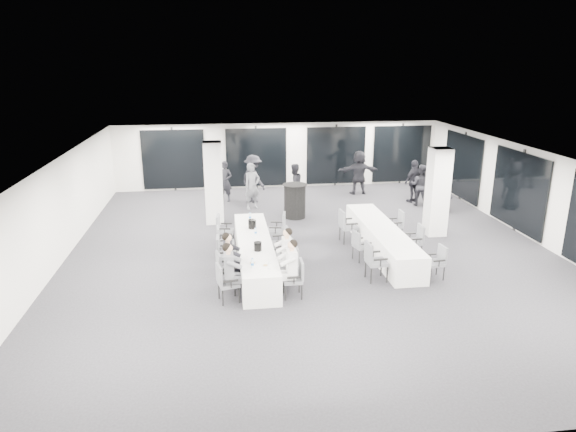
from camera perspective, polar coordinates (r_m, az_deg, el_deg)
name	(u,v)px	position (r m, az deg, el deg)	size (l,w,h in m)	color
room	(334,195)	(15.91, 5.10, 2.33)	(14.04, 16.04, 2.84)	black
column_left	(214,183)	(17.56, -8.26, 3.67)	(0.60, 0.60, 2.80)	silver
column_right	(437,192)	(16.84, 16.27, 2.57)	(0.60, 0.60, 2.80)	silver
banquet_table_main	(255,253)	(13.94, -3.71, -4.17)	(0.90, 5.00, 0.75)	white
banquet_table_side	(382,240)	(15.21, 10.39, -2.59)	(0.90, 5.00, 0.75)	white
cocktail_table	(295,201)	(18.14, 0.76, 1.70)	(0.87, 0.87, 1.21)	black
chair_main_left_near	(225,281)	(11.99, -7.01, -7.14)	(0.56, 0.59, 0.92)	#575A5F
chair_main_left_second	(225,268)	(12.66, -7.07, -5.77)	(0.56, 0.59, 0.94)	#575A5F
chair_main_left_mid	(224,252)	(13.58, -7.17, -3.99)	(0.52, 0.58, 1.00)	#575A5F
chair_main_left_fourth	(223,240)	(14.56, -7.20, -2.70)	(0.47, 0.53, 0.92)	#575A5F
chair_main_left_far	(223,229)	(15.49, -7.26, -1.40)	(0.54, 0.59, 0.96)	#575A5F
chair_main_right_near	(296,276)	(12.15, 0.89, -6.71)	(0.46, 0.52, 0.91)	#575A5F
chair_main_right_second	(291,262)	(12.92, 0.34, -5.11)	(0.48, 0.54, 0.95)	#575A5F
chair_main_right_mid	(287,252)	(13.68, -0.16, -3.97)	(0.51, 0.55, 0.89)	#575A5F
chair_main_right_fourth	(283,241)	(14.43, -0.57, -2.77)	(0.51, 0.55, 0.91)	#575A5F
chair_main_right_far	(279,227)	(15.35, -1.00, -1.28)	(0.60, 0.64, 1.03)	#575A5F
chair_side_left_near	(374,259)	(13.17, 9.49, -4.73)	(0.54, 0.59, 1.01)	#575A5F
chair_side_left_mid	(360,244)	(14.42, 7.98, -3.07)	(0.53, 0.55, 0.86)	#575A5F
chair_side_left_far	(346,224)	(15.77, 6.49, -0.90)	(0.55, 0.61, 1.02)	#575A5F
chair_side_right_near	(437,260)	(13.70, 16.27, -4.70)	(0.48, 0.52, 0.87)	#575A5F
chair_side_right_mid	(416,239)	(15.00, 14.01, -2.47)	(0.47, 0.53, 0.93)	#575A5F
chair_side_right_far	(397,223)	(16.40, 12.02, -0.74)	(0.45, 0.51, 0.89)	#575A5F
seated_guest_a	(232,268)	(11.90, -6.28, -5.81)	(0.50, 0.38, 1.44)	slate
seated_guest_b	(231,257)	(12.57, -6.37, -4.53)	(0.50, 0.38, 1.44)	black
seated_guest_c	(289,265)	(12.01, 0.13, -5.47)	(0.50, 0.38, 1.44)	silver
seated_guest_d	(284,252)	(12.79, -0.39, -4.02)	(0.50, 0.38, 1.44)	silver
standing_guest_a	(252,183)	(19.17, -4.01, 3.67)	(0.72, 0.58, 1.97)	slate
standing_guest_b	(294,181)	(19.78, 0.68, 3.87)	(0.87, 0.53, 1.80)	black
standing_guest_c	(253,176)	(20.07, -3.89, 4.49)	(1.37, 0.70, 2.12)	black
standing_guest_d	(414,178)	(20.65, 13.86, 4.08)	(1.12, 0.63, 1.90)	black
standing_guest_e	(444,184)	(19.66, 16.91, 3.37)	(0.97, 0.59, 2.02)	black
standing_guest_f	(359,169)	(21.50, 7.88, 5.15)	(1.90, 0.73, 2.07)	black
standing_guest_g	(225,179)	(20.33, -7.02, 4.12)	(0.66, 0.53, 1.81)	black
standing_guest_h	(421,183)	(20.20, 14.54, 3.62)	(0.88, 0.53, 1.82)	black
ice_bucket_near	(258,246)	(13.05, -3.38, -3.39)	(0.20, 0.20, 0.23)	black
ice_bucket_far	(252,224)	(14.74, -4.01, -0.90)	(0.23, 0.23, 0.26)	black
water_bottle_a	(252,263)	(12.02, -3.98, -5.25)	(0.07, 0.07, 0.22)	silver
water_bottle_b	(256,232)	(14.18, -3.61, -1.74)	(0.07, 0.07, 0.21)	silver
water_bottle_c	(250,216)	(15.52, -4.24, -0.05)	(0.07, 0.07, 0.22)	silver
plate_a	(252,263)	(12.29, -3.99, -5.23)	(0.22, 0.22, 0.03)	white
plate_b	(265,265)	(12.14, -2.55, -5.50)	(0.18, 0.18, 0.03)	white
plate_c	(256,249)	(13.14, -3.53, -3.71)	(0.21, 0.21, 0.03)	white
wine_glass	(269,264)	(11.92, -2.13, -5.30)	(0.07, 0.07, 0.18)	silver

